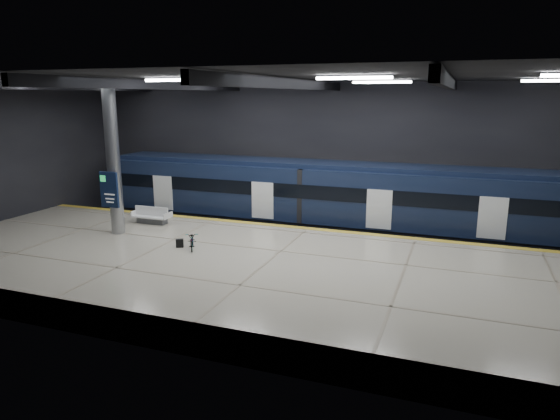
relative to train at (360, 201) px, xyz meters
The scene contains 10 objects.
ground 6.17m from the train, 109.25° to the right, with size 30.00×30.00×0.00m, color black.
room_shell 6.87m from the train, 109.27° to the right, with size 30.10×16.10×8.05m.
platform 8.36m from the train, 103.50° to the right, with size 30.00×11.00×1.10m, color #BBB19E.
safety_strip 3.48m from the train, 124.95° to the right, with size 30.00×0.40×0.01m, color gold.
rails 2.76m from the train, behind, with size 30.00×1.52×0.16m.
train is the anchor object (origin of this frame).
bench 10.49m from the train, 154.68° to the right, with size 1.92×0.80×0.85m.
bicycle 9.28m from the train, 126.15° to the right, with size 0.49×1.40×0.73m, color #99999E.
pannier_bag 9.66m from the train, 129.04° to the right, with size 0.30×0.18×0.35m, color black.
info_column 12.11m from the train, 146.67° to the right, with size 0.90×0.78×6.90m.
Camera 1 is at (6.71, -19.27, 7.31)m, focal length 32.00 mm.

